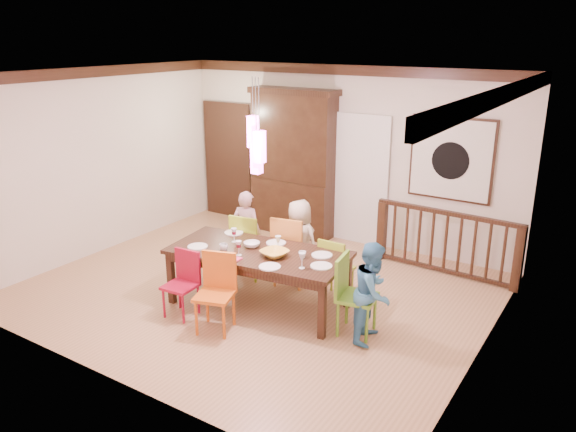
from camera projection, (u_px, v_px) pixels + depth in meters
The scene contains 37 objects.
floor at pixel (257, 290), 7.74m from camera, with size 6.00×6.00×0.00m, color #A77A51.
ceiling at pixel (253, 74), 6.84m from camera, with size 6.00×6.00×0.00m, color white.
wall_back at pixel (343, 155), 9.29m from camera, with size 6.00×6.00×0.00m, color beige.
wall_left at pixel (100, 162), 8.82m from camera, with size 5.00×5.00×0.00m, color beige.
wall_right at pixel (492, 230), 5.75m from camera, with size 5.00×5.00×0.00m, color beige.
crown_molding at pixel (253, 81), 6.86m from camera, with size 6.00×5.00×0.16m, color black, non-canonical shape.
panel_door at pixel (228, 162), 10.60m from camera, with size 1.04×0.07×2.24m, color black.
white_doorway at pixel (361, 182), 9.21m from camera, with size 0.97×0.05×2.22m, color silver.
painting at pixel (451, 159), 8.29m from camera, with size 1.25×0.06×1.25m.
pendant_cluster at pixel (256, 145), 6.68m from camera, with size 0.27×0.21×1.14m.
dining_table at pixel (258, 257), 7.12m from camera, with size 2.39×1.31×0.75m.
chair_far_left at pixel (250, 240), 8.03m from camera, with size 0.48×0.48×0.96m.
chair_far_mid at pixel (292, 245), 7.77m from camera, with size 0.53×0.53×1.01m.
chair_far_right at pixel (337, 264), 7.37m from camera, with size 0.39×0.39×0.85m.
chair_near_left at pixel (180, 281), 6.90m from camera, with size 0.40×0.40×0.83m.
chair_near_mid at pixel (214, 289), 6.53m from camera, with size 0.53×0.53×0.93m.
chair_end_right at pixel (357, 291), 6.47m from camera, with size 0.49×0.49×0.95m.
china_hutch at pixel (294, 163), 9.62m from camera, with size 1.59×0.46×2.51m.
balustrade at pixel (446, 241), 8.13m from camera, with size 2.17×0.20×0.96m.
person_far_left at pixel (247, 232), 8.19m from camera, with size 0.45×0.29×1.23m, color beige.
person_far_mid at pixel (299, 242), 7.82m from camera, with size 0.59×0.38×1.21m, color #BCAD8E.
person_end_right at pixel (373, 292), 6.33m from camera, with size 0.58×0.45×1.18m, color teal.
serving_bowl at pixel (274, 253), 6.91m from camera, with size 0.33×0.33×0.08m, color gold.
small_bowl at pixel (252, 245), 7.21m from camera, with size 0.21×0.21×0.07m, color white.
cup_left at pixel (224, 247), 7.09m from camera, with size 0.11×0.11×0.09m, color silver.
cup_right at pixel (302, 255), 6.86m from camera, with size 0.09×0.09×0.09m, color silver.
plate_far_left at pixel (234, 233), 7.72m from camera, with size 0.26×0.26×0.01m, color white.
plate_far_mid at pixel (276, 243), 7.35m from camera, with size 0.26×0.26×0.01m, color white.
plate_far_right at pixel (322, 255), 6.94m from camera, with size 0.26×0.26×0.01m, color white.
plate_near_left at pixel (198, 247), 7.22m from camera, with size 0.26×0.26×0.01m, color white.
plate_near_mid at pixel (270, 267), 6.60m from camera, with size 0.26×0.26×0.01m, color white.
plate_end_right at pixel (321, 266), 6.62m from camera, with size 0.26×0.26×0.01m, color white.
wine_glass_a at pixel (234, 235), 7.38m from camera, with size 0.08×0.08×0.19m, color #590C19, non-canonical shape.
wine_glass_b at pixel (278, 243), 7.09m from camera, with size 0.08×0.08×0.19m, color silver, non-canonical shape.
wine_glass_c at pixel (239, 248), 6.93m from camera, with size 0.08×0.08×0.19m, color #590C19, non-canonical shape.
wine_glass_d at pixel (302, 261), 6.55m from camera, with size 0.08×0.08×0.19m, color silver, non-canonical shape.
napkin at pixel (233, 259), 6.83m from camera, with size 0.18×0.14×0.01m, color #D83359.
Camera 1 is at (4.15, -5.70, 3.37)m, focal length 35.00 mm.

